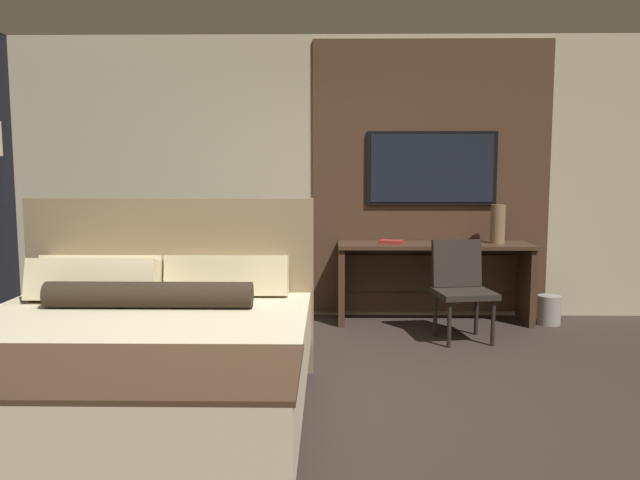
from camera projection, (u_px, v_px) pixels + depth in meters
The scene contains 9 objects.
ground_plane at pixel (297, 411), 3.85m from camera, with size 16.00×16.00×0.00m, color #332823.
wall_back_tv_panel at pixel (326, 178), 6.26m from camera, with size 7.20×0.09×2.80m.
bed at pixel (126, 368), 3.56m from camera, with size 2.08×2.27×1.28m.
desk at pixel (433, 268), 6.07m from camera, with size 1.85×0.51×0.77m.
tv at pixel (432, 168), 6.16m from camera, with size 1.29×0.04×0.72m.
desk_chair at pixel (460, 281), 5.46m from camera, with size 0.54×0.54×0.87m.
vase_tall at pixel (498, 224), 6.00m from camera, with size 0.14×0.14×0.37m.
book at pixel (391, 242), 6.02m from camera, with size 0.26×0.21×0.03m.
waste_bin at pixel (549, 310), 5.99m from camera, with size 0.22×0.22×0.28m.
Camera 1 is at (0.20, -3.70, 1.48)m, focal length 35.00 mm.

